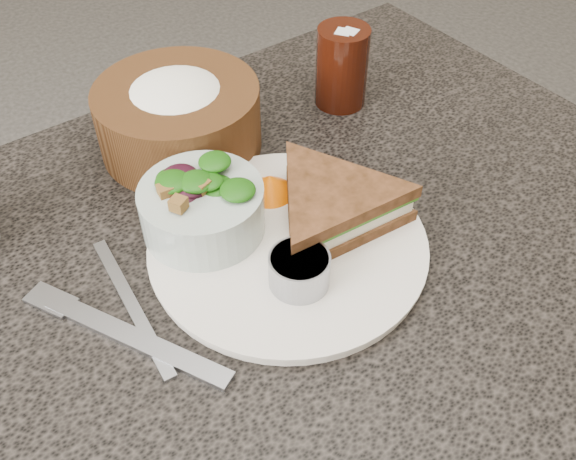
# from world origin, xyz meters

# --- Properties ---
(dining_table) EXTENTS (1.00, 0.70, 0.75)m
(dining_table) POSITION_xyz_m (0.00, 0.00, 0.38)
(dining_table) COLOR black
(dining_table) RESTS_ON floor
(dinner_plate) EXTENTS (0.30, 0.30, 0.01)m
(dinner_plate) POSITION_xyz_m (0.01, -0.02, 0.76)
(dinner_plate) COLOR silver
(dinner_plate) RESTS_ON dining_table
(sandwich) EXTENTS (0.20, 0.20, 0.05)m
(sandwich) POSITION_xyz_m (0.07, -0.02, 0.79)
(sandwich) COLOR brown
(sandwich) RESTS_ON dinner_plate
(salad_bowl) EXTENTS (0.17, 0.17, 0.08)m
(salad_bowl) POSITION_xyz_m (-0.05, 0.05, 0.80)
(salad_bowl) COLOR #A3B4AD
(salad_bowl) RESTS_ON dinner_plate
(dressing_ramekin) EXTENTS (0.07, 0.07, 0.04)m
(dressing_ramekin) POSITION_xyz_m (-0.01, -0.07, 0.78)
(dressing_ramekin) COLOR #92969F
(dressing_ramekin) RESTS_ON dinner_plate
(orange_wedge) EXTENTS (0.08, 0.08, 0.03)m
(orange_wedge) POSITION_xyz_m (0.04, 0.06, 0.78)
(orange_wedge) COLOR #FF6A02
(orange_wedge) RESTS_ON dinner_plate
(fork) EXTENTS (0.11, 0.19, 0.01)m
(fork) POSITION_xyz_m (-0.17, -0.03, 0.75)
(fork) COLOR #A2A5AD
(fork) RESTS_ON dining_table
(knife) EXTENTS (0.03, 0.20, 0.00)m
(knife) POSITION_xyz_m (-0.16, 0.01, 0.75)
(knife) COLOR #A2A7AE
(knife) RESTS_ON dining_table
(bread_basket) EXTENTS (0.20, 0.20, 0.11)m
(bread_basket) POSITION_xyz_m (0.01, 0.21, 0.81)
(bread_basket) COLOR #4B2F17
(bread_basket) RESTS_ON dining_table
(cola_glass) EXTENTS (0.09, 0.09, 0.12)m
(cola_glass) POSITION_xyz_m (0.24, 0.17, 0.81)
(cola_glass) COLOR black
(cola_glass) RESTS_ON dining_table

